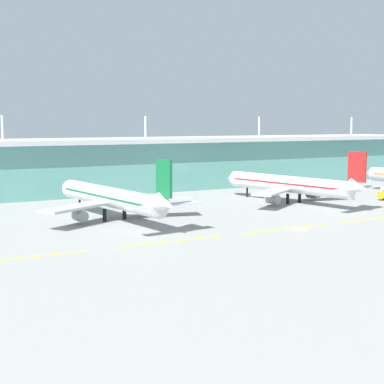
{
  "coord_description": "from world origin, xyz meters",
  "views": [
    {
      "loc": [
        -97.13,
        -118.46,
        28.02
      ],
      "look_at": [
        -12.86,
        34.14,
        7.0
      ],
      "focal_mm": 54.15,
      "sensor_mm": 36.0,
      "label": 1
    }
  ],
  "objects": [
    {
      "name": "taxiway_stripe_mid_east",
      "position": [
        31.0,
        1.36,
        0.02
      ],
      "size": [
        28.0,
        0.7,
        0.04
      ],
      "primitive_type": "cube",
      "color": "yellow",
      "rests_on": "ground"
    },
    {
      "name": "terminal_building",
      "position": [
        -0.0,
        101.86,
        10.99
      ],
      "size": [
        288.0,
        34.0,
        30.58
      ],
      "color": "#5B9E93",
      "rests_on": "ground"
    },
    {
      "name": "airliner_near_middle",
      "position": [
        -37.47,
        37.4,
        6.45
      ],
      "size": [
        48.42,
        64.33,
        18.9
      ],
      "color": "silver",
      "rests_on": "ground"
    },
    {
      "name": "airliner_far_middle",
      "position": [
        30.1,
        40.59,
        6.45
      ],
      "size": [
        47.84,
        62.3,
        18.9
      ],
      "color": "white",
      "rests_on": "ground"
    },
    {
      "name": "taxiway_stripe_centre",
      "position": [
        -3.0,
        1.36,
        0.02
      ],
      "size": [
        28.0,
        0.7,
        0.04
      ],
      "primitive_type": "cube",
      "color": "yellow",
      "rests_on": "ground"
    },
    {
      "name": "ground_plane",
      "position": [
        0.0,
        0.0,
        0.0
      ],
      "size": [
        600.0,
        600.0,
        0.0
      ],
      "primitive_type": "plane",
      "color": "gray"
    },
    {
      "name": "taxiway_stripe_mid_west",
      "position": [
        -37.0,
        1.36,
        0.02
      ],
      "size": [
        28.0,
        0.7,
        0.04
      ],
      "primitive_type": "cube",
      "color": "yellow",
      "rests_on": "ground"
    },
    {
      "name": "taxiway_stripe_west",
      "position": [
        -71.0,
        1.36,
        0.02
      ],
      "size": [
        28.0,
        0.7,
        0.04
      ],
      "primitive_type": "cube",
      "color": "yellow",
      "rests_on": "ground"
    }
  ]
}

